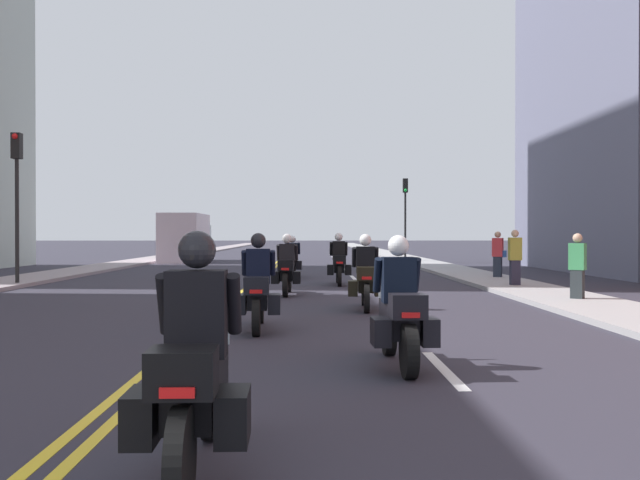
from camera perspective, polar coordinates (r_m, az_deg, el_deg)
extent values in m
plane|color=#2D2B36|center=(48.56, -2.95, -1.45)|extent=(264.00, 264.00, 0.00)
cube|color=gray|center=(49.51, -12.24, -1.35)|extent=(2.26, 144.00, 0.12)
cube|color=#979597|center=(48.91, 6.46, -1.37)|extent=(2.26, 144.00, 0.12)
cube|color=yellow|center=(48.56, -3.09, -1.44)|extent=(0.12, 132.00, 0.01)
cube|color=yellow|center=(48.55, -2.80, -1.44)|extent=(0.12, 132.00, 0.01)
cube|color=silver|center=(8.80, 9.89, -10.18)|extent=(0.14, 2.40, 0.01)
cube|color=silver|center=(14.68, 5.53, -5.89)|extent=(0.14, 2.40, 0.01)
cube|color=silver|center=(20.62, 3.69, -4.05)|extent=(0.14, 2.40, 0.01)
cube|color=silver|center=(26.59, 2.68, -3.03)|extent=(0.14, 2.40, 0.01)
cube|color=silver|center=(32.58, 2.04, -2.38)|extent=(0.14, 2.40, 0.01)
cube|color=silver|center=(38.56, 1.60, -1.94)|extent=(0.14, 2.40, 0.01)
cube|color=silver|center=(44.56, 1.28, -1.61)|extent=(0.14, 2.40, 0.01)
cube|color=silver|center=(50.55, 1.03, -1.37)|extent=(0.14, 2.40, 0.01)
cube|color=silver|center=(56.54, 0.84, -1.17)|extent=(0.14, 2.40, 0.01)
cylinder|color=black|center=(5.84, -8.80, -12.55)|extent=(0.13, 0.63, 0.63)
cylinder|color=black|center=(4.39, -11.15, -16.99)|extent=(0.13, 0.63, 0.63)
cube|color=silver|center=(5.77, -8.81, -9.33)|extent=(0.15, 0.32, 0.04)
cube|color=black|center=(5.04, -9.80, -11.38)|extent=(0.35, 1.16, 0.40)
cube|color=black|center=(4.34, -11.00, -10.38)|extent=(0.41, 0.37, 0.28)
cube|color=red|center=(4.17, -11.40, -11.94)|extent=(0.20, 0.04, 0.06)
cube|color=black|center=(4.67, -14.05, -13.60)|extent=(0.21, 0.45, 0.32)
cube|color=black|center=(4.60, -7.00, -13.84)|extent=(0.21, 0.45, 0.32)
cube|color=#B2C1CC|center=(5.46, -9.14, -6.43)|extent=(0.36, 0.13, 0.36)
cube|color=black|center=(4.92, -9.89, -5.85)|extent=(0.41, 0.27, 0.59)
cylinder|color=black|center=(5.10, -12.35, -5.07)|extent=(0.11, 0.28, 0.45)
cylinder|color=black|center=(5.04, -6.94, -5.13)|extent=(0.11, 0.28, 0.45)
sphere|color=black|center=(4.92, -9.85, -0.77)|extent=(0.26, 0.26, 0.26)
cylinder|color=black|center=(9.66, 5.55, -7.37)|extent=(0.16, 0.62, 0.62)
cylinder|color=black|center=(8.13, 7.17, -8.87)|extent=(0.16, 0.62, 0.62)
cube|color=silver|center=(9.62, 5.55, -5.43)|extent=(0.15, 0.32, 0.04)
cube|color=black|center=(8.86, 6.29, -6.27)|extent=(0.36, 1.21, 0.40)
cube|color=black|center=(8.14, 7.08, -5.31)|extent=(0.41, 0.37, 0.28)
cube|color=red|center=(7.96, 7.31, -6.02)|extent=(0.20, 0.04, 0.06)
cube|color=black|center=(8.36, 4.89, -7.36)|extent=(0.22, 0.45, 0.32)
cube|color=black|center=(8.46, 8.69, -7.27)|extent=(0.22, 0.45, 0.32)
cube|color=#B2C1CC|center=(9.32, 5.80, -3.59)|extent=(0.36, 0.13, 0.36)
cube|color=black|center=(8.76, 6.34, -3.19)|extent=(0.41, 0.27, 0.56)
cylinder|color=black|center=(8.87, 4.66, -2.82)|extent=(0.11, 0.28, 0.45)
cylinder|color=black|center=(8.95, 7.71, -2.80)|extent=(0.11, 0.28, 0.45)
sphere|color=white|center=(8.78, 6.31, -0.45)|extent=(0.26, 0.26, 0.26)
cylinder|color=black|center=(13.02, -4.83, -5.37)|extent=(0.14, 0.61, 0.61)
cylinder|color=black|center=(11.39, -5.14, -6.21)|extent=(0.14, 0.61, 0.61)
cube|color=silver|center=(12.99, -4.83, -3.95)|extent=(0.15, 0.32, 0.04)
cube|color=black|center=(12.18, -4.98, -4.45)|extent=(0.36, 1.25, 0.40)
cube|color=black|center=(11.43, -5.13, -3.67)|extent=(0.41, 0.37, 0.28)
cube|color=red|center=(11.24, -5.17, -4.15)|extent=(0.20, 0.04, 0.06)
cube|color=black|center=(11.71, -6.45, -5.14)|extent=(0.21, 0.45, 0.32)
cube|color=black|center=(11.69, -3.70, -5.15)|extent=(0.21, 0.45, 0.32)
cube|color=#B2C1CC|center=(12.67, -4.88, -2.54)|extent=(0.36, 0.13, 0.36)
cube|color=black|center=(12.09, -4.99, -2.12)|extent=(0.41, 0.27, 0.60)
cylinder|color=black|center=(12.25, -6.08, -1.85)|extent=(0.11, 0.28, 0.45)
cylinder|color=black|center=(12.23, -3.84, -1.86)|extent=(0.11, 0.28, 0.45)
sphere|color=black|center=(12.11, -4.99, -0.04)|extent=(0.26, 0.26, 0.26)
cylinder|color=black|center=(16.22, 3.56, -4.19)|extent=(0.14, 0.62, 0.62)
cylinder|color=black|center=(14.70, 3.77, -4.68)|extent=(0.14, 0.62, 0.62)
cube|color=silver|center=(16.20, 3.56, -3.04)|extent=(0.15, 0.33, 0.04)
cube|color=black|center=(15.44, 3.66, -3.39)|extent=(0.37, 1.18, 0.40)
cube|color=black|center=(14.74, 3.76, -2.72)|extent=(0.41, 0.38, 0.28)
cube|color=red|center=(14.55, 3.78, -3.07)|extent=(0.20, 0.04, 0.06)
cube|color=black|center=(14.98, 2.65, -3.89)|extent=(0.22, 0.45, 0.32)
cube|color=black|center=(15.00, 4.79, -3.89)|extent=(0.22, 0.45, 0.32)
cube|color=#B2C1CC|center=(15.91, 3.60, -1.91)|extent=(0.36, 0.14, 0.36)
cube|color=black|center=(15.36, 3.67, -1.59)|extent=(0.41, 0.28, 0.57)
cylinder|color=black|center=(15.51, 2.76, -1.39)|extent=(0.11, 0.28, 0.45)
cylinder|color=black|center=(15.52, 4.53, -1.39)|extent=(0.11, 0.28, 0.45)
sphere|color=white|center=(15.38, 3.66, 0.00)|extent=(0.26, 0.26, 0.26)
cylinder|color=black|center=(19.92, -2.53, -3.31)|extent=(0.15, 0.63, 0.63)
cylinder|color=black|center=(18.33, -2.80, -3.64)|extent=(0.15, 0.63, 0.63)
cube|color=silver|center=(19.90, -2.53, -2.35)|extent=(0.15, 0.32, 0.04)
cube|color=black|center=(19.11, -2.66, -2.63)|extent=(0.35, 1.22, 0.40)
cube|color=black|center=(18.38, -2.79, -2.07)|extent=(0.41, 0.37, 0.28)
cube|color=red|center=(18.20, -2.82, -2.35)|extent=(0.20, 0.03, 0.06)
cube|color=black|center=(18.66, -3.60, -3.02)|extent=(0.21, 0.44, 0.32)
cube|color=black|center=(18.62, -1.88, -3.02)|extent=(0.21, 0.44, 0.32)
cube|color=#B2C1CC|center=(19.60, -2.58, -1.44)|extent=(0.36, 0.13, 0.36)
cube|color=black|center=(19.04, -2.67, -1.17)|extent=(0.41, 0.27, 0.58)
cylinder|color=black|center=(19.20, -3.36, -1.01)|extent=(0.11, 0.28, 0.45)
cylinder|color=black|center=(19.17, -1.93, -1.01)|extent=(0.11, 0.28, 0.45)
sphere|color=white|center=(19.06, -2.67, 0.12)|extent=(0.26, 0.26, 0.26)
cylinder|color=black|center=(23.69, 1.45, -2.68)|extent=(0.12, 0.65, 0.65)
cylinder|color=black|center=(22.07, 1.58, -2.91)|extent=(0.12, 0.65, 0.65)
cube|color=silver|center=(23.67, 1.45, -1.85)|extent=(0.14, 0.32, 0.04)
cube|color=black|center=(22.86, 1.51, -2.09)|extent=(0.33, 1.24, 0.40)
cube|color=black|center=(22.13, 1.57, -1.61)|extent=(0.40, 0.36, 0.28)
cube|color=red|center=(21.94, 1.58, -1.84)|extent=(0.20, 0.03, 0.06)
cube|color=black|center=(22.38, 0.83, -2.41)|extent=(0.20, 0.44, 0.32)
cube|color=black|center=(22.39, 2.27, -2.40)|extent=(0.20, 0.44, 0.32)
cube|color=#B2C1CC|center=(23.37, 1.47, -1.11)|extent=(0.36, 0.13, 0.36)
cube|color=black|center=(22.80, 1.52, -0.84)|extent=(0.40, 0.26, 0.60)
cylinder|color=black|center=(22.94, 0.91, -0.71)|extent=(0.10, 0.28, 0.45)
cylinder|color=black|center=(22.95, 2.10, -0.71)|extent=(0.10, 0.28, 0.45)
sphere|color=white|center=(22.82, 1.51, 0.26)|extent=(0.26, 0.26, 0.26)
cylinder|color=black|center=(27.51, -2.12, -2.29)|extent=(0.15, 0.61, 0.60)
cylinder|color=black|center=(25.96, -2.36, -2.46)|extent=(0.15, 0.61, 0.60)
cube|color=silver|center=(27.50, -2.12, -1.62)|extent=(0.15, 0.33, 0.04)
cube|color=black|center=(26.72, -2.23, -1.77)|extent=(0.37, 1.19, 0.40)
cube|color=black|center=(26.02, -2.34, -1.35)|extent=(0.42, 0.38, 0.28)
cube|color=red|center=(25.83, -2.37, -1.54)|extent=(0.20, 0.04, 0.06)
cube|color=black|center=(26.28, -2.92, -2.03)|extent=(0.22, 0.45, 0.32)
cube|color=black|center=(26.24, -1.70, -2.03)|extent=(0.22, 0.45, 0.32)
cube|color=#B2C1CC|center=(27.21, -2.16, -0.93)|extent=(0.37, 0.14, 0.36)
cube|color=black|center=(26.66, -2.24, -0.79)|extent=(0.41, 0.28, 0.52)
cylinder|color=black|center=(26.83, -2.73, -0.68)|extent=(0.11, 0.29, 0.45)
cylinder|color=black|center=(26.79, -1.71, -0.68)|extent=(0.11, 0.29, 0.45)
sphere|color=white|center=(26.68, -2.24, 0.06)|extent=(0.26, 0.26, 0.26)
cylinder|color=black|center=(23.91, -23.16, 1.34)|extent=(0.12, 0.12, 4.01)
cube|color=black|center=(24.06, -23.18, 6.96)|extent=(0.28, 0.28, 0.80)
sphere|color=red|center=(23.96, -23.32, 7.67)|extent=(0.18, 0.18, 0.18)
cylinder|color=black|center=(40.87, 6.86, 1.03)|extent=(0.12, 0.12, 4.06)
cube|color=black|center=(40.96, 6.87, 4.37)|extent=(0.28, 0.28, 0.80)
sphere|color=green|center=(40.79, 6.90, 3.99)|extent=(0.18, 0.18, 0.18)
cube|color=#222B3A|center=(25.80, 14.09, -2.23)|extent=(0.34, 0.31, 0.83)
cube|color=#C7343C|center=(25.77, 14.09, -0.57)|extent=(0.42, 0.36, 0.66)
sphere|color=tan|center=(25.77, 14.09, 0.43)|extent=(0.22, 0.22, 0.22)
cube|color=#2954A0|center=(25.73, 14.56, -1.09)|extent=(0.19, 0.16, 0.24)
cube|color=#262C2F|center=(17.70, 19.97, -3.55)|extent=(0.34, 0.33, 0.79)
cube|color=#388C51|center=(17.67, 19.98, -1.25)|extent=(0.42, 0.40, 0.63)
sphere|color=tan|center=(17.66, 19.98, 0.15)|extent=(0.22, 0.22, 0.22)
cube|color=#262638|center=(21.85, 15.39, -2.70)|extent=(0.29, 0.22, 0.85)
cube|color=olive|center=(21.82, 15.40, -0.69)|extent=(0.37, 0.24, 0.68)
sphere|color=tan|center=(21.82, 15.40, 0.51)|extent=(0.22, 0.22, 0.22)
cube|color=#B5C0C4|center=(44.82, -10.16, -0.21)|extent=(2.00, 1.80, 2.20)
cube|color=silver|center=(41.86, -10.83, 0.15)|extent=(2.20, 5.20, 2.80)
cylinder|color=black|center=(44.44, -10.24, -1.05)|extent=(2.00, 0.90, 0.90)
cylinder|color=black|center=(40.30, -11.22, -1.21)|extent=(2.00, 0.90, 0.90)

